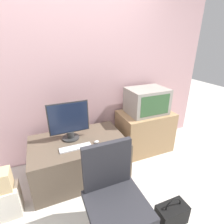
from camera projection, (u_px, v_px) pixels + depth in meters
The scene contains 11 objects.
ground_plane at pixel (108, 223), 1.75m from camera, with size 12.00×12.00×0.00m, color beige.
wall_back at pixel (71, 71), 2.37m from camera, with size 4.40×0.05×2.60m.
desk at pixel (79, 158), 2.30m from camera, with size 1.17×0.74×0.53m.
side_stand at pixel (145, 131), 2.84m from camera, with size 0.82×0.54×0.65m.
main_monitor at pixel (69, 121), 2.15m from camera, with size 0.49×0.21×0.49m.
keyboard at pixel (76, 148), 2.04m from camera, with size 0.37×0.10×0.01m.
mouse at pixel (96, 142), 2.14m from camera, with size 0.06×0.04×0.03m.
crt_tv at pixel (147, 101), 2.64m from camera, with size 0.58×0.44×0.38m.
office_chair at pixel (114, 201), 1.52m from camera, with size 0.50×0.50×0.91m.
cardboard_box_lower at pixel (4, 203), 1.78m from camera, with size 0.32×0.21×0.34m.
handbag at pixel (172, 214), 1.73m from camera, with size 0.31×0.17×0.32m.
Camera 1 is at (-0.42, -1.10, 1.72)m, focal length 28.00 mm.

